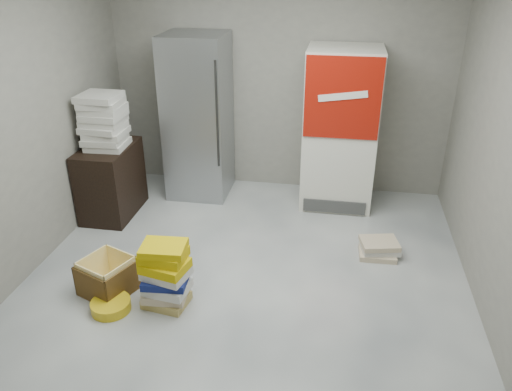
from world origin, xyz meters
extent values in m
plane|color=silver|center=(0.00, 0.00, 0.00)|extent=(5.00, 5.00, 0.00)
cube|color=gray|center=(0.00, 2.50, 1.40)|extent=(4.00, 0.04, 2.80)
cube|color=#AAADB2|center=(-0.90, 2.13, 0.95)|extent=(0.70, 0.70, 1.90)
cylinder|color=#333333|center=(-0.58, 1.77, 1.10)|extent=(0.02, 0.02, 1.19)
cube|color=silver|center=(0.75, 2.13, 0.90)|extent=(0.80, 0.70, 1.80)
cube|color=#981308|center=(0.75, 1.77, 1.35)|extent=(0.78, 0.02, 0.85)
cube|color=white|center=(0.75, 1.75, 1.38)|extent=(0.50, 0.01, 0.14)
cube|color=#3F3F3F|center=(0.75, 1.77, 0.10)|extent=(0.70, 0.02, 0.15)
cube|color=black|center=(-1.73, 1.40, 0.40)|extent=(0.50, 0.80, 0.80)
cube|color=beige|center=(-1.71, 1.40, 0.83)|extent=(0.42, 0.42, 0.06)
cube|color=beige|center=(-1.73, 1.39, 0.90)|extent=(0.42, 0.42, 0.06)
cube|color=beige|center=(-1.71, 1.40, 0.96)|extent=(0.42, 0.42, 0.06)
cube|color=beige|center=(-1.73, 1.39, 1.03)|extent=(0.42, 0.42, 0.06)
cube|color=beige|center=(-1.72, 1.41, 1.09)|extent=(0.40, 0.40, 0.06)
cube|color=beige|center=(-1.71, 1.40, 1.16)|extent=(0.40, 0.40, 0.06)
cube|color=beige|center=(-1.71, 1.41, 1.22)|extent=(0.40, 0.40, 0.06)
cube|color=beige|center=(-1.72, 1.41, 1.29)|extent=(0.42, 0.42, 0.06)
cube|color=beige|center=(-1.73, 1.39, 1.35)|extent=(0.41, 0.41, 0.06)
cube|color=tan|center=(-0.60, -0.08, 0.04)|extent=(0.39, 0.33, 0.08)
cube|color=#C0AB8C|center=(-0.60, -0.08, 0.11)|extent=(0.37, 0.30, 0.07)
cube|color=silver|center=(-0.58, -0.09, 0.18)|extent=(0.39, 0.32, 0.08)
cube|color=navy|center=(-0.59, -0.09, 0.26)|extent=(0.38, 0.31, 0.06)
cube|color=silver|center=(-0.58, -0.09, 0.32)|extent=(0.41, 0.35, 0.07)
cube|color=#C9A907|center=(-0.58, -0.10, 0.40)|extent=(0.41, 0.35, 0.08)
cube|color=#C9A907|center=(-0.60, -0.07, 0.48)|extent=(0.38, 0.31, 0.08)
cube|color=#C9A907|center=(-0.59, -0.08, 0.56)|extent=(0.38, 0.31, 0.06)
cube|color=#C0AB8C|center=(1.20, 0.98, 0.03)|extent=(0.36, 0.29, 0.05)
cube|color=silver|center=(1.22, 1.01, 0.08)|extent=(0.40, 0.33, 0.06)
cube|color=#C0AB8C|center=(1.21, 1.00, 0.14)|extent=(0.41, 0.35, 0.05)
cube|color=yellow|center=(-1.16, 0.00, 0.01)|extent=(0.50, 0.50, 0.01)
cube|color=brown|center=(-1.09, 0.19, 0.14)|extent=(0.38, 0.16, 0.29)
cube|color=brown|center=(-1.24, -0.18, 0.14)|extent=(0.38, 0.16, 0.29)
cube|color=brown|center=(-1.34, 0.08, 0.14)|extent=(0.16, 0.38, 0.29)
cube|color=brown|center=(-0.98, -0.07, 0.14)|extent=(0.16, 0.38, 0.29)
cube|color=yellow|center=(-1.09, 0.17, 0.16)|extent=(0.34, 0.15, 0.33)
cube|color=yellow|center=(-1.23, -0.16, 0.16)|extent=(0.34, 0.15, 0.33)
cube|color=yellow|center=(-1.33, 0.07, 0.16)|extent=(0.15, 0.34, 0.33)
cube|color=yellow|center=(-1.00, -0.06, 0.16)|extent=(0.15, 0.34, 0.33)
cylinder|color=gold|center=(-1.04, -0.24, 0.04)|extent=(0.39, 0.39, 0.09)
camera|label=1|loc=(0.73, -3.31, 2.72)|focal=35.00mm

